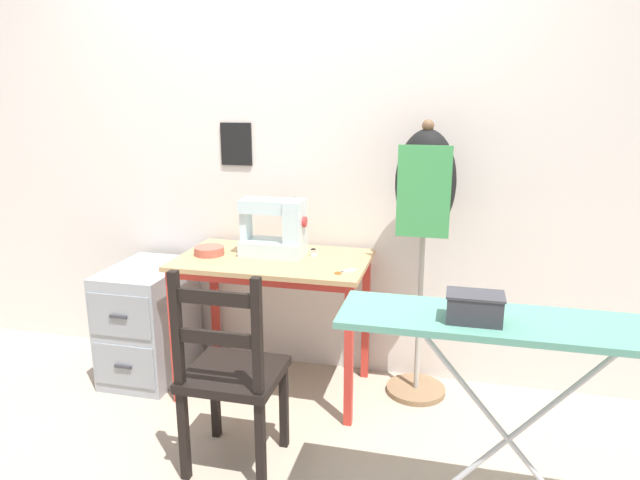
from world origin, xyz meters
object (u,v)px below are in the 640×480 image
(sewing_machine, at_px, (277,229))
(scissors, at_px, (342,272))
(dress_form, at_px, (424,202))
(filing_cabinet, at_px, (149,321))
(fabric_bowl, at_px, (209,250))
(thread_spool_near_machine, at_px, (313,252))
(storage_box, at_px, (475,307))
(ironing_board, at_px, (518,335))
(wooden_chair, at_px, (231,375))

(sewing_machine, height_order, scissors, sewing_machine)
(dress_form, bearing_deg, filing_cabinet, -174.89)
(fabric_bowl, xyz_separation_m, thread_spool_near_machine, (0.55, 0.11, -0.00))
(scissors, xyz_separation_m, filing_cabinet, (-1.16, 0.16, -0.44))
(thread_spool_near_machine, bearing_deg, storage_box, -51.31)
(ironing_board, bearing_deg, fabric_bowl, 150.46)
(thread_spool_near_machine, distance_m, filing_cabinet, 1.06)
(fabric_bowl, relative_size, ironing_board, 0.13)
(filing_cabinet, xyz_separation_m, storage_box, (1.76, -0.91, 0.60))
(sewing_machine, relative_size, wooden_chair, 0.38)
(filing_cabinet, relative_size, dress_form, 0.44)
(wooden_chair, relative_size, filing_cabinet, 1.43)
(scissors, xyz_separation_m, dress_form, (0.36, 0.30, 0.30))
(fabric_bowl, height_order, dress_form, dress_form)
(storage_box, bearing_deg, scissors, 128.39)
(fabric_bowl, bearing_deg, sewing_machine, 12.23)
(sewing_machine, xyz_separation_m, ironing_board, (1.14, -0.92, -0.08))
(filing_cabinet, height_order, ironing_board, ironing_board)
(thread_spool_near_machine, height_order, storage_box, storage_box)
(scissors, distance_m, filing_cabinet, 1.25)
(filing_cabinet, distance_m, dress_form, 1.70)
(filing_cabinet, xyz_separation_m, ironing_board, (1.90, -0.87, 0.50))
(filing_cabinet, height_order, storage_box, storage_box)
(dress_form, distance_m, ironing_board, 1.10)
(thread_spool_near_machine, relative_size, filing_cabinet, 0.06)
(scissors, bearing_deg, dress_form, 39.77)
(thread_spool_near_machine, distance_m, wooden_chair, 0.86)
(scissors, height_order, storage_box, storage_box)
(filing_cabinet, bearing_deg, fabric_bowl, -3.38)
(dress_form, xyz_separation_m, ironing_board, (0.38, -1.01, -0.24))
(sewing_machine, height_order, storage_box, sewing_machine)
(wooden_chair, relative_size, storage_box, 5.00)
(fabric_bowl, bearing_deg, ironing_board, -29.54)
(dress_form, bearing_deg, scissors, -140.23)
(thread_spool_near_machine, xyz_separation_m, storage_box, (0.80, -1.00, 0.14))
(sewing_machine, xyz_separation_m, fabric_bowl, (-0.36, -0.08, -0.12))
(dress_form, bearing_deg, fabric_bowl, -171.81)
(wooden_chair, bearing_deg, sewing_machine, 92.30)
(wooden_chair, height_order, storage_box, storage_box)
(scissors, bearing_deg, sewing_machine, 151.38)
(thread_spool_near_machine, xyz_separation_m, dress_form, (0.57, 0.05, 0.29))
(sewing_machine, relative_size, ironing_board, 0.29)
(ironing_board, xyz_separation_m, storage_box, (-0.15, -0.04, 0.10))
(wooden_chair, bearing_deg, dress_form, 48.65)
(fabric_bowl, distance_m, filing_cabinet, 0.61)
(sewing_machine, bearing_deg, ironing_board, -39.03)
(sewing_machine, xyz_separation_m, dress_form, (0.76, 0.08, 0.16))
(storage_box, bearing_deg, fabric_bowl, 146.54)
(storage_box, bearing_deg, wooden_chair, 166.94)
(thread_spool_near_machine, xyz_separation_m, filing_cabinet, (-0.96, -0.08, -0.45))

